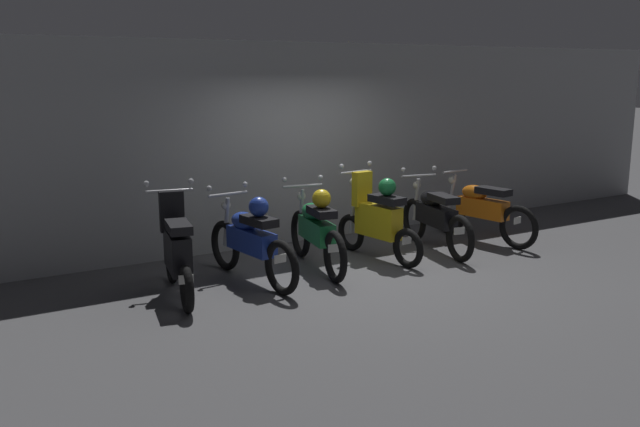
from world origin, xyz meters
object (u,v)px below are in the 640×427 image
motorbike_slot_1 (251,239)px  motorbike_slot_5 (481,209)px  motorbike_slot_3 (377,218)px  motorbike_slot_0 (177,251)px  motorbike_slot_2 (316,229)px  motorbike_slot_4 (435,217)px

motorbike_slot_1 → motorbike_slot_5: 3.88m
motorbike_slot_3 → motorbike_slot_5: motorbike_slot_3 is taller
motorbike_slot_0 → motorbike_slot_2: (1.94, 0.15, 0.00)m
motorbike_slot_1 → motorbike_slot_5: bearing=1.2°
motorbike_slot_2 → motorbike_slot_3: motorbike_slot_3 is taller
motorbike_slot_2 → motorbike_slot_5: size_ratio=1.00×
motorbike_slot_5 → motorbike_slot_1: bearing=-178.8°
motorbike_slot_1 → motorbike_slot_3: size_ratio=1.16×
motorbike_slot_3 → motorbike_slot_5: (1.94, 0.01, -0.08)m
motorbike_slot_1 → motorbike_slot_4: (2.92, 0.01, -0.04)m
motorbike_slot_5 → motorbike_slot_0: bearing=-178.2°
motorbike_slot_1 → motorbike_slot_3: bearing=2.0°
motorbike_slot_3 → motorbike_slot_2: bearing=179.6°
motorbike_slot_0 → motorbike_slot_3: same height
motorbike_slot_0 → motorbike_slot_4: motorbike_slot_0 is taller
motorbike_slot_3 → motorbike_slot_4: size_ratio=0.87×
motorbike_slot_2 → motorbike_slot_3: 0.97m
motorbike_slot_2 → motorbike_slot_4: 1.95m
motorbike_slot_4 → motorbike_slot_3: bearing=176.4°
motorbike_slot_0 → motorbike_slot_1: bearing=4.4°
motorbike_slot_4 → motorbike_slot_5: (0.96, 0.07, -0.00)m
motorbike_slot_1 → motorbike_slot_4: bearing=0.1°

